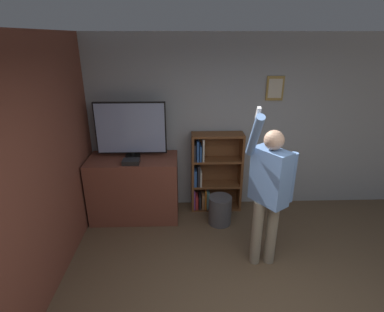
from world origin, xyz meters
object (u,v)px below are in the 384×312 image
Objects in this scene: television at (131,129)px; waste_bin at (220,210)px; bookshelf at (212,174)px; person at (269,188)px; game_console at (131,162)px.

waste_bin is at bearing -13.52° from television.
bookshelf is 1.48m from person.
television is 0.50× the size of person.
game_console is at bearing -152.23° from person.
game_console is 1.31m from bookshelf.
person is 1.26m from waste_bin.
waste_bin is (-0.43, 0.86, -0.83)m from person.
bookshelf is at bearing 6.88° from television.
person is (1.72, -1.17, -0.35)m from television.
television reaches higher than waste_bin.
television reaches higher than game_console.
waste_bin is at bearing -78.31° from bookshelf.
bookshelf reaches higher than game_console.
game_console is (0.02, -0.26, -0.39)m from television.
person reaches higher than bookshelf.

